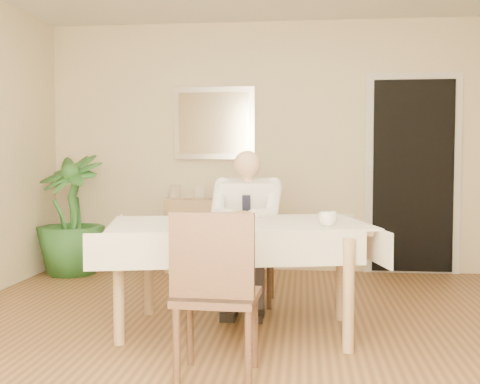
# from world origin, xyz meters

# --- Properties ---
(room) EXTENTS (5.00, 5.02, 2.60)m
(room) POSITION_xyz_m (0.00, 0.00, 1.30)
(room) COLOR brown
(room) RESTS_ON ground
(window) EXTENTS (1.34, 0.04, 1.44)m
(window) POSITION_xyz_m (0.00, -2.47, 1.45)
(window) COLOR silver
(window) RESTS_ON room
(doorway) EXTENTS (0.96, 0.07, 2.10)m
(doorway) POSITION_xyz_m (1.55, 2.46, 1.00)
(doorway) COLOR silver
(doorway) RESTS_ON ground
(mirror) EXTENTS (0.86, 0.04, 0.76)m
(mirror) POSITION_xyz_m (-0.50, 2.47, 1.55)
(mirror) COLOR silver
(mirror) RESTS_ON room
(dining_table) EXTENTS (1.93, 1.39, 0.75)m
(dining_table) POSITION_xyz_m (-0.00, 0.22, 0.67)
(dining_table) COLOR #AE8353
(dining_table) RESTS_ON ground
(chair_far) EXTENTS (0.42, 0.42, 0.89)m
(chair_far) POSITION_xyz_m (-0.00, 1.10, 0.50)
(chair_far) COLOR #482F1D
(chair_far) RESTS_ON ground
(chair_near) EXTENTS (0.45, 0.45, 0.92)m
(chair_near) POSITION_xyz_m (-0.02, -0.74, 0.52)
(chair_near) COLOR #482F1D
(chair_near) RESTS_ON ground
(seated_man) EXTENTS (0.48, 0.72, 1.24)m
(seated_man) POSITION_xyz_m (-0.00, 0.82, 0.69)
(seated_man) COLOR white
(seated_man) RESTS_ON ground
(plate) EXTENTS (0.26, 0.26, 0.02)m
(plate) POSITION_xyz_m (0.02, 0.44, 0.76)
(plate) COLOR white
(plate) RESTS_ON dining_table
(food) EXTENTS (0.14, 0.14, 0.06)m
(food) POSITION_xyz_m (0.02, 0.44, 0.78)
(food) COLOR olive
(food) RESTS_ON dining_table
(knife) EXTENTS (0.01, 0.13, 0.01)m
(knife) POSITION_xyz_m (0.06, 0.38, 0.78)
(knife) COLOR silver
(knife) RESTS_ON dining_table
(fork) EXTENTS (0.01, 0.13, 0.01)m
(fork) POSITION_xyz_m (-0.02, 0.38, 0.78)
(fork) COLOR silver
(fork) RESTS_ON dining_table
(coffee_mug) EXTENTS (0.13, 0.13, 0.09)m
(coffee_mug) POSITION_xyz_m (0.60, 0.03, 0.80)
(coffee_mug) COLOR white
(coffee_mug) RESTS_ON dining_table
(sideboard) EXTENTS (0.96, 0.35, 0.76)m
(sideboard) POSITION_xyz_m (-0.50, 2.32, 0.38)
(sideboard) COLOR #AE8353
(sideboard) RESTS_ON ground
(photo_frame_left) EXTENTS (0.10, 0.02, 0.14)m
(photo_frame_left) POSITION_xyz_m (-0.90, 2.39, 0.83)
(photo_frame_left) COLOR silver
(photo_frame_left) RESTS_ON sideboard
(photo_frame_center) EXTENTS (0.10, 0.02, 0.14)m
(photo_frame_center) POSITION_xyz_m (-0.64, 2.37, 0.83)
(photo_frame_center) COLOR silver
(photo_frame_center) RESTS_ON sideboard
(photo_frame_right) EXTENTS (0.10, 0.02, 0.14)m
(photo_frame_right) POSITION_xyz_m (-0.43, 2.39, 0.83)
(photo_frame_right) COLOR silver
(photo_frame_right) RESTS_ON sideboard
(potted_palm) EXTENTS (0.89, 0.89, 1.22)m
(potted_palm) POSITION_xyz_m (-1.91, 2.05, 0.61)
(potted_palm) COLOR #265A22
(potted_palm) RESTS_ON ground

